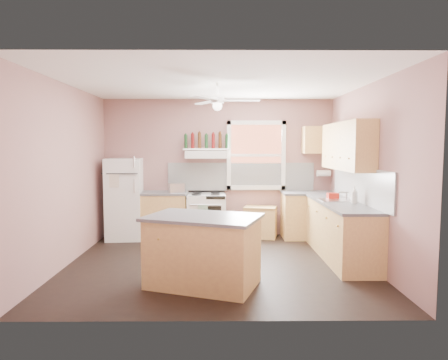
{
  "coord_description": "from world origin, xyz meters",
  "views": [
    {
      "loc": [
        0.05,
        -5.93,
        1.78
      ],
      "look_at": [
        0.1,
        0.3,
        1.25
      ],
      "focal_mm": 32.0,
      "sensor_mm": 36.0,
      "label": 1
    }
  ],
  "objects_px": {
    "refrigerator": "(124,199)",
    "cart": "(260,222)",
    "toaster": "(176,188)",
    "stove": "(206,216)",
    "island": "(203,252)"
  },
  "relations": [
    {
      "from": "refrigerator",
      "to": "cart",
      "type": "xyz_separation_m",
      "value": [
        2.62,
        0.09,
        -0.47
      ]
    },
    {
      "from": "refrigerator",
      "to": "toaster",
      "type": "relative_size",
      "value": 5.52
    },
    {
      "from": "toaster",
      "to": "stove",
      "type": "height_order",
      "value": "toaster"
    },
    {
      "from": "refrigerator",
      "to": "island",
      "type": "xyz_separation_m",
      "value": [
        1.62,
        -2.6,
        -0.34
      ]
    },
    {
      "from": "cart",
      "to": "island",
      "type": "xyz_separation_m",
      "value": [
        -1.0,
        -2.69,
        0.13
      ]
    },
    {
      "from": "refrigerator",
      "to": "cart",
      "type": "distance_m",
      "value": 2.66
    },
    {
      "from": "toaster",
      "to": "cart",
      "type": "xyz_separation_m",
      "value": [
        1.61,
        0.17,
        -0.69
      ]
    },
    {
      "from": "cart",
      "to": "stove",
      "type": "bearing_deg",
      "value": -163.47
    },
    {
      "from": "cart",
      "to": "island",
      "type": "bearing_deg",
      "value": -96.58
    },
    {
      "from": "refrigerator",
      "to": "cart",
      "type": "height_order",
      "value": "refrigerator"
    },
    {
      "from": "stove",
      "to": "island",
      "type": "relative_size",
      "value": 0.65
    },
    {
      "from": "cart",
      "to": "toaster",
      "type": "bearing_deg",
      "value": -160.28
    },
    {
      "from": "toaster",
      "to": "stove",
      "type": "xyz_separation_m",
      "value": [
        0.56,
        0.12,
        -0.56
      ]
    },
    {
      "from": "island",
      "to": "refrigerator",
      "type": "bearing_deg",
      "value": 141.32
    },
    {
      "from": "island",
      "to": "cart",
      "type": "bearing_deg",
      "value": 88.99
    }
  ]
}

